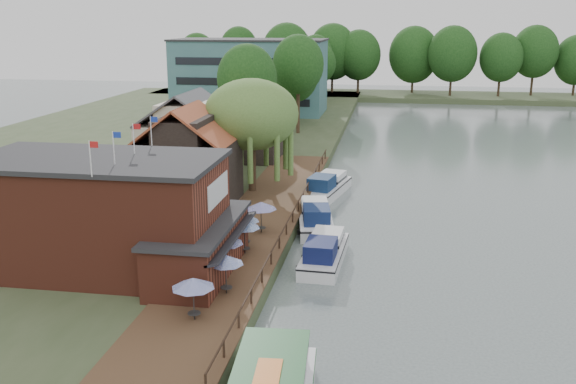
# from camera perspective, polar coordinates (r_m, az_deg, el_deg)

# --- Properties ---
(ground) EXTENTS (260.00, 260.00, 0.00)m
(ground) POSITION_cam_1_polar(r_m,az_deg,el_deg) (40.89, 5.65, -8.80)
(ground) COLOR #4E5A5A
(ground) RESTS_ON ground
(land_bank) EXTENTS (50.00, 140.00, 1.00)m
(land_bank) POSITION_cam_1_polar(r_m,az_deg,el_deg) (80.74, -14.34, 3.23)
(land_bank) COLOR #384728
(land_bank) RESTS_ON ground
(quay_deck) EXTENTS (6.00, 50.00, 0.10)m
(quay_deck) POSITION_cam_1_polar(r_m,az_deg,el_deg) (50.82, -2.59, -2.61)
(quay_deck) COLOR #47301E
(quay_deck) RESTS_ON land_bank
(quay_rail) EXTENTS (0.20, 49.00, 1.00)m
(quay_rail) POSITION_cam_1_polar(r_m,az_deg,el_deg) (50.68, 0.51, -2.11)
(quay_rail) COLOR black
(quay_rail) RESTS_ON land_bank
(pub) EXTENTS (20.00, 11.00, 7.30)m
(pub) POSITION_cam_1_polar(r_m,az_deg,el_deg) (41.48, -13.96, -1.98)
(pub) COLOR maroon
(pub) RESTS_ON land_bank
(hotel_block) EXTENTS (25.40, 12.40, 12.30)m
(hotel_block) POSITION_cam_1_polar(r_m,az_deg,el_deg) (110.40, -3.38, 10.27)
(hotel_block) COLOR #38666B
(hotel_block) RESTS_ON land_bank
(cottage_a) EXTENTS (8.60, 7.60, 8.50)m
(cottage_a) POSITION_cam_1_polar(r_m,az_deg,el_deg) (55.27, -8.92, 3.18)
(cottage_a) COLOR black
(cottage_a) RESTS_ON land_bank
(cottage_b) EXTENTS (9.60, 8.60, 8.50)m
(cottage_b) POSITION_cam_1_polar(r_m,az_deg,el_deg) (65.52, -8.73, 5.06)
(cottage_b) COLOR beige
(cottage_b) RESTS_ON land_bank
(cottage_c) EXTENTS (7.60, 7.60, 8.50)m
(cottage_c) POSITION_cam_1_polar(r_m,az_deg,el_deg) (73.02, -3.55, 6.24)
(cottage_c) COLOR black
(cottage_c) RESTS_ON land_bank
(willow) EXTENTS (8.60, 8.60, 10.43)m
(willow) POSITION_cam_1_polar(r_m,az_deg,el_deg) (58.64, -3.25, 4.99)
(willow) COLOR #476B2D
(willow) RESTS_ON land_bank
(umbrella_0) EXTENTS (2.31, 2.31, 2.38)m
(umbrella_0) POSITION_cam_1_polar(r_m,az_deg,el_deg) (34.58, -8.39, -9.38)
(umbrella_0) COLOR navy
(umbrella_0) RESTS_ON quay_deck
(umbrella_1) EXTENTS (2.10, 2.10, 2.38)m
(umbrella_1) POSITION_cam_1_polar(r_m,az_deg,el_deg) (37.48, -5.53, -7.28)
(umbrella_1) COLOR navy
(umbrella_1) RESTS_ON quay_deck
(umbrella_2) EXTENTS (2.43, 2.43, 2.38)m
(umbrella_2) POSITION_cam_1_polar(r_m,az_deg,el_deg) (40.72, -5.65, -5.42)
(umbrella_2) COLOR navy
(umbrella_2) RESTS_ON quay_deck
(umbrella_3) EXTENTS (2.13, 2.13, 2.38)m
(umbrella_3) POSITION_cam_1_polar(r_m,az_deg,el_deg) (43.52, -3.87, -4.00)
(umbrella_3) COLOR #1B4799
(umbrella_3) RESTS_ON quay_deck
(umbrella_4) EXTENTS (2.00, 2.00, 2.38)m
(umbrella_4) POSITION_cam_1_polar(r_m,az_deg,el_deg) (44.91, -3.82, -3.39)
(umbrella_4) COLOR navy
(umbrella_4) RESTS_ON quay_deck
(umbrella_5) EXTENTS (2.35, 2.35, 2.38)m
(umbrella_5) POSITION_cam_1_polar(r_m,az_deg,el_deg) (47.69, -2.41, -2.25)
(umbrella_5) COLOR navy
(umbrella_5) RESTS_ON quay_deck
(cruiser_0) EXTENTS (3.33, 9.23, 2.18)m
(cruiser_0) POSITION_cam_1_polar(r_m,az_deg,el_deg) (44.92, 3.25, -5.00)
(cruiser_0) COLOR silver
(cruiser_0) RESTS_ON ground
(cruiser_1) EXTENTS (4.60, 9.78, 2.26)m
(cruiser_1) POSITION_cam_1_polar(r_m,az_deg,el_deg) (52.32, 2.44, -1.99)
(cruiser_1) COLOR white
(cruiser_1) RESTS_ON ground
(cruiser_2) EXTENTS (4.87, 9.84, 2.27)m
(cruiser_2) POSITION_cam_1_polar(r_m,az_deg,el_deg) (62.03, 3.50, 0.75)
(cruiser_2) COLOR white
(cruiser_2) RESTS_ON ground
(swan) EXTENTS (0.44, 0.44, 0.44)m
(swan) POSITION_cam_1_polar(r_m,az_deg,el_deg) (32.32, 1.21, -15.21)
(swan) COLOR white
(swan) RESTS_ON ground
(bank_tree_0) EXTENTS (7.54, 7.54, 12.60)m
(bank_tree_0) POSITION_cam_1_polar(r_m,az_deg,el_deg) (81.70, -3.63, 8.65)
(bank_tree_0) COLOR #143811
(bank_tree_0) RESTS_ON land_bank
(bank_tree_1) EXTENTS (7.07, 7.07, 13.55)m
(bank_tree_1) POSITION_cam_1_polar(r_m,az_deg,el_deg) (89.50, 0.90, 9.55)
(bank_tree_1) COLOR #143811
(bank_tree_1) RESTS_ON land_bank
(bank_tree_2) EXTENTS (7.15, 7.15, 11.61)m
(bank_tree_2) POSITION_cam_1_polar(r_m,az_deg,el_deg) (97.05, 0.59, 9.41)
(bank_tree_2) COLOR #143811
(bank_tree_2) RESTS_ON land_bank
(bank_tree_3) EXTENTS (7.74, 7.74, 11.26)m
(bank_tree_3) POSITION_cam_1_polar(r_m,az_deg,el_deg) (117.24, 0.83, 10.33)
(bank_tree_3) COLOR #143811
(bank_tree_3) RESTS_ON land_bank
(bank_tree_4) EXTENTS (6.73, 6.73, 11.10)m
(bank_tree_4) POSITION_cam_1_polar(r_m,az_deg,el_deg) (125.39, 2.71, 10.59)
(bank_tree_4) COLOR #143811
(bank_tree_4) RESTS_ON land_bank
(bank_tree_5) EXTENTS (6.99, 6.99, 12.43)m
(bank_tree_5) POSITION_cam_1_polar(r_m,az_deg,el_deg) (134.20, 2.45, 11.18)
(bank_tree_5) COLOR #143811
(bank_tree_5) RESTS_ON land_bank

